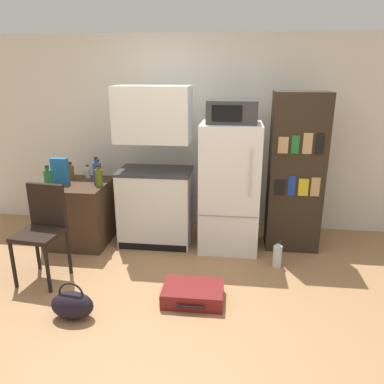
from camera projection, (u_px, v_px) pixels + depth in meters
name	position (u px, v px, depth m)	size (l,w,h in m)	color
ground_plane	(173.00, 309.00, 3.25)	(24.00, 24.00, 0.00)	#A3754C
wall_back	(214.00, 135.00, 4.74)	(6.40, 0.10, 2.41)	silver
side_table	(80.00, 212.00, 4.46)	(0.69, 0.72, 0.73)	#422D1E
kitchen_hutch	(155.00, 174.00, 4.30)	(0.84, 0.54, 1.82)	silver
refrigerator	(229.00, 188.00, 4.21)	(0.66, 0.62, 1.45)	white
microwave	(232.00, 111.00, 3.95)	(0.52, 0.42, 0.24)	#333333
bookshelf	(296.00, 173.00, 4.17)	(0.59, 0.40, 1.77)	#2D2319
bottle_blue_soda	(97.00, 172.00, 4.31)	(0.09, 0.09, 0.31)	#1E47A3
bottle_amber_beer	(71.00, 172.00, 4.50)	(0.09, 0.09, 0.21)	brown
bottle_ketchup_red	(99.00, 170.00, 4.59)	(0.06, 0.06, 0.21)	#AD1914
bottle_green_tall	(48.00, 179.00, 4.13)	(0.09, 0.09, 0.26)	#1E6028
bottle_olive_oil	(99.00, 177.00, 4.23)	(0.08, 0.08, 0.24)	#566619
bottle_clear_short	(88.00, 173.00, 4.54)	(0.07, 0.07, 0.16)	silver
cereal_box	(60.00, 171.00, 4.28)	(0.19, 0.07, 0.30)	#1E66A8
chair	(43.00, 223.00, 3.62)	(0.44, 0.45, 0.94)	black
suitcase_large_flat	(193.00, 293.00, 3.36)	(0.54, 0.40, 0.14)	maroon
handbag	(72.00, 305.00, 3.10)	(0.36, 0.20, 0.33)	black
water_bottle_front	(277.00, 255.00, 3.93)	(0.09, 0.09, 0.29)	silver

